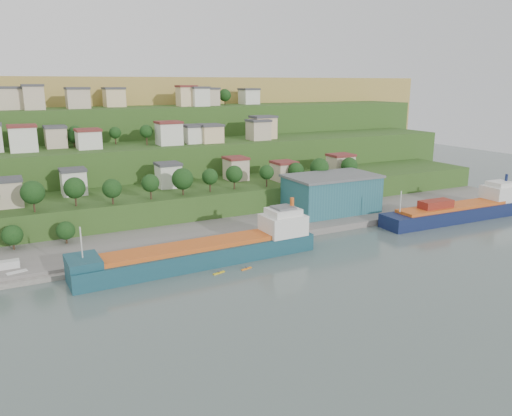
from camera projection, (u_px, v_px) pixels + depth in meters
ground at (234, 270)px, 123.74m from camera, size 500.00×500.00×0.00m
quay at (254, 231)px, 156.77m from camera, size 220.00×26.00×4.00m
hillside at (103, 169)px, 269.12m from camera, size 360.00×210.94×96.00m
cargo_ship_near at (207, 253)px, 128.39m from camera, size 64.32×11.95×16.47m
cargo_ship_far at (460, 212)px, 169.75m from camera, size 58.14×11.18×15.73m
warehouse at (331, 193)px, 171.25m from camera, size 31.14×19.22×12.80m
caravan at (7, 266)px, 119.53m from camera, size 5.64×2.35×2.63m
dinghy at (17, 274)px, 117.23m from camera, size 4.84×2.74×0.91m
kayak_orange at (246, 268)px, 124.56m from camera, size 3.14×1.30×0.78m
kayak_yellow at (219, 272)px, 121.77m from camera, size 3.38×1.42×0.84m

